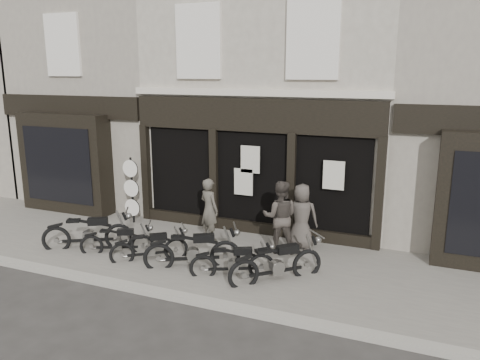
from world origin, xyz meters
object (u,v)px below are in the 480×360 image
at_px(motorcycle_1, 118,244).
at_px(man_centre, 280,217).
at_px(man_left, 209,209).
at_px(motorcycle_3, 193,254).
at_px(motorcycle_2, 150,250).
at_px(advert_sign_post, 132,193).
at_px(man_right, 301,216).
at_px(motorcycle_4, 233,265).
at_px(motorcycle_0, 89,236).
at_px(motorcycle_5, 277,266).

distance_m(motorcycle_1, man_centre, 4.16).
bearing_deg(man_left, motorcycle_3, 128.81).
xyz_separation_m(motorcycle_2, man_centre, (2.77, 1.69, 0.68)).
bearing_deg(motorcycle_3, motorcycle_1, 150.45).
bearing_deg(advert_sign_post, man_right, 0.24).
bearing_deg(man_left, advert_sign_post, 16.05).
xyz_separation_m(motorcycle_1, man_right, (4.21, 2.05, 0.62)).
bearing_deg(motorcycle_4, motorcycle_3, 149.50).
height_order(motorcycle_0, man_right, man_right).
bearing_deg(motorcycle_3, motorcycle_4, -33.51).
relative_size(motorcycle_1, man_right, 1.02).
relative_size(motorcycle_3, man_centre, 1.13).
relative_size(motorcycle_1, motorcycle_2, 1.07).
bearing_deg(motorcycle_5, man_left, 101.72).
relative_size(motorcycle_0, motorcycle_2, 1.28).
height_order(motorcycle_0, motorcycle_1, motorcycle_0).
bearing_deg(man_left, motorcycle_0, 57.87).
height_order(man_centre, advert_sign_post, advert_sign_post).
bearing_deg(advert_sign_post, motorcycle_3, -32.91).
height_order(motorcycle_1, man_left, man_left).
distance_m(motorcycle_0, motorcycle_5, 5.13).
bearing_deg(motorcycle_4, advert_sign_post, 126.35).
xyz_separation_m(motorcycle_1, motorcycle_2, (0.99, -0.05, 0.01)).
xyz_separation_m(motorcycle_2, motorcycle_5, (3.23, 0.07, 0.07)).
xyz_separation_m(motorcycle_2, advert_sign_post, (-2.04, 2.21, 0.67)).
xyz_separation_m(motorcycle_1, advert_sign_post, (-1.05, 2.15, 0.68)).
distance_m(motorcycle_3, man_left, 1.89).
bearing_deg(motorcycle_3, man_centre, 17.85).
height_order(motorcycle_2, man_centre, man_centre).
bearing_deg(advert_sign_post, motorcycle_1, -62.79).
distance_m(motorcycle_1, man_left, 2.52).
relative_size(man_centre, man_right, 1.08).
bearing_deg(motorcycle_0, motorcycle_5, -29.93).
bearing_deg(man_left, motorcycle_1, 69.59).
distance_m(motorcycle_1, man_right, 4.72).
relative_size(motorcycle_1, motorcycle_4, 0.97).
height_order(motorcycle_0, motorcycle_3, motorcycle_0).
bearing_deg(motorcycle_2, man_centre, -6.06).
bearing_deg(man_left, motorcycle_5, 170.42).
height_order(motorcycle_4, motorcycle_5, motorcycle_5).
distance_m(motorcycle_0, man_left, 3.20).
height_order(motorcycle_5, advert_sign_post, advert_sign_post).
relative_size(man_left, man_centre, 0.93).
height_order(motorcycle_2, man_right, man_right).
height_order(motorcycle_4, man_right, man_right).
relative_size(motorcycle_4, man_right, 1.05).
distance_m(motorcycle_3, man_centre, 2.38).
bearing_deg(motorcycle_5, motorcycle_0, 136.35).
bearing_deg(motorcycle_1, motorcycle_3, -26.23).
bearing_deg(man_right, motorcycle_1, 15.55).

